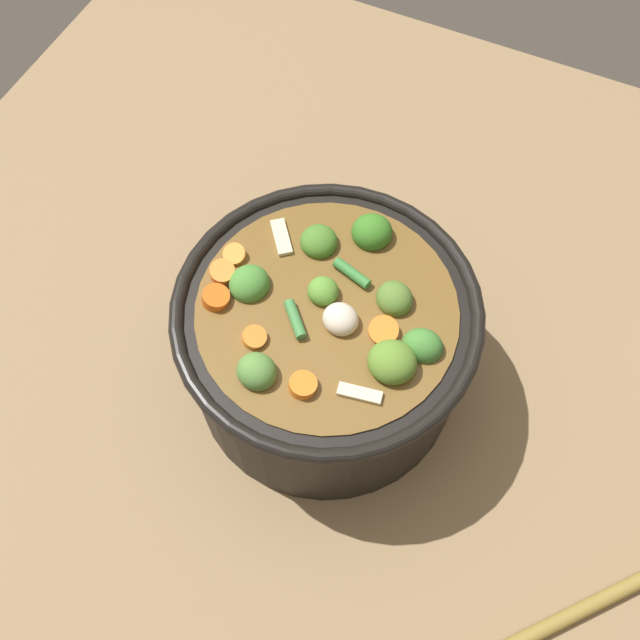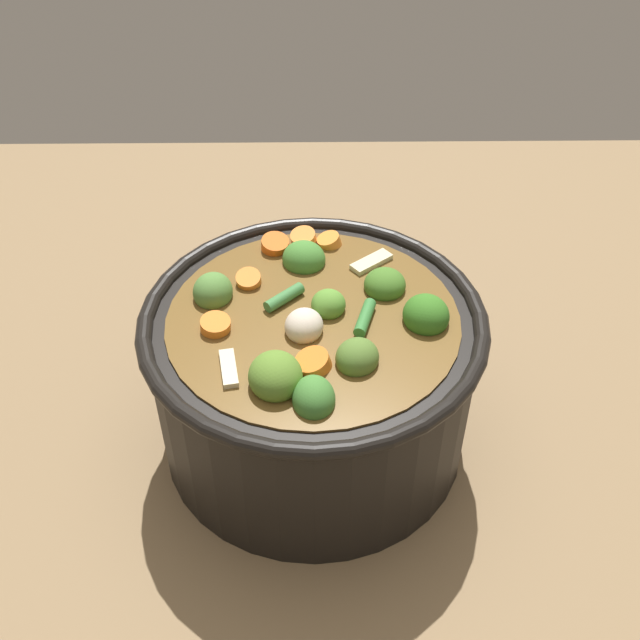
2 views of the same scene
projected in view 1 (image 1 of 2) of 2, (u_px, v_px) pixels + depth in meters
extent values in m
plane|color=#8C704C|center=(326.00, 374.00, 0.76)|extent=(1.10, 1.10, 0.00)
cylinder|color=black|center=(326.00, 345.00, 0.70)|extent=(0.27, 0.27, 0.14)
torus|color=black|center=(327.00, 310.00, 0.64)|extent=(0.28, 0.28, 0.01)
cylinder|color=brown|center=(326.00, 343.00, 0.69)|extent=(0.23, 0.23, 0.13)
ellipsoid|color=#5B9534|center=(323.00, 291.00, 0.64)|extent=(0.04, 0.04, 0.02)
ellipsoid|color=#488935|center=(249.00, 284.00, 0.64)|extent=(0.05, 0.05, 0.03)
ellipsoid|color=#567B31|center=(394.00, 299.00, 0.63)|extent=(0.05, 0.05, 0.03)
ellipsoid|color=#448335|center=(422.00, 346.00, 0.61)|extent=(0.03, 0.04, 0.03)
ellipsoid|color=olive|center=(392.00, 362.00, 0.60)|extent=(0.04, 0.05, 0.03)
ellipsoid|color=#487B2A|center=(319.00, 242.00, 0.66)|extent=(0.05, 0.05, 0.03)
ellipsoid|color=#56893D|center=(257.00, 372.00, 0.60)|extent=(0.04, 0.04, 0.03)
ellipsoid|color=#397924|center=(372.00, 232.00, 0.67)|extent=(0.05, 0.05, 0.03)
cylinder|color=orange|center=(216.00, 299.00, 0.64)|extent=(0.03, 0.03, 0.02)
cylinder|color=orange|center=(303.00, 386.00, 0.60)|extent=(0.03, 0.03, 0.02)
cylinder|color=orange|center=(384.00, 330.00, 0.62)|extent=(0.03, 0.03, 0.02)
cylinder|color=orange|center=(254.00, 338.00, 0.62)|extent=(0.02, 0.03, 0.02)
cylinder|color=orange|center=(222.00, 273.00, 0.65)|extent=(0.03, 0.03, 0.02)
cylinder|color=orange|center=(235.00, 255.00, 0.66)|extent=(0.03, 0.02, 0.02)
ellipsoid|color=beige|center=(341.00, 319.00, 0.62)|extent=(0.04, 0.04, 0.03)
cylinder|color=#428343|center=(295.00, 319.00, 0.62)|extent=(0.03, 0.03, 0.01)
cylinder|color=#3A823B|center=(352.00, 273.00, 0.65)|extent=(0.02, 0.04, 0.01)
cube|color=beige|center=(281.00, 237.00, 0.67)|extent=(0.04, 0.03, 0.01)
cube|color=beige|center=(360.00, 394.00, 0.59)|extent=(0.02, 0.04, 0.01)
cylinder|color=olive|center=(590.00, 606.00, 0.64)|extent=(0.17, 0.15, 0.01)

